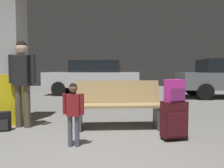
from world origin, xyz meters
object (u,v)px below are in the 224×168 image
bench (119,105)px  structural_pillar (9,49)px  suitcase (174,120)px  parked_car_far (93,76)px  adult (22,74)px  backpack_dark_floor (2,122)px  backpack_bright (175,91)px  child (73,108)px

bench → structural_pillar: bearing=169.8°
suitcase → parked_car_far: size_ratio=0.14×
adult → backpack_dark_floor: size_ratio=4.79×
suitcase → backpack_bright: size_ratio=1.78×
structural_pillar → parked_car_far: 5.72m
structural_pillar → backpack_dark_floor: bearing=-77.3°
structural_pillar → backpack_dark_floor: 1.50m
structural_pillar → backpack_dark_floor: size_ratio=8.97×
child → backpack_dark_floor: child is taller
structural_pillar → child: (1.58, -1.45, -0.96)m
backpack_dark_floor → suitcase: bearing=-9.3°
child → adult: (-1.17, 1.07, 0.45)m
suitcase → backpack_bright: backpack_bright is taller
bench → backpack_dark_floor: bench is taller
child → parked_car_far: bearing=93.5°
backpack_dark_floor → parked_car_far: 6.31m
structural_pillar → backpack_bright: structural_pillar is taller
backpack_bright → adult: adult is taller
suitcase → backpack_bright: 0.45m
bench → backpack_dark_floor: 2.12m
child → suitcase: bearing=12.5°
structural_pillar → backpack_bright: size_ratio=8.97×
child → structural_pillar: bearing=137.6°
structural_pillar → backpack_dark_floor: structural_pillar is taller
bench → adult: size_ratio=1.01×
backpack_bright → adult: bearing=164.6°
adult → bench: bearing=-0.6°
structural_pillar → child: structural_pillar is taller
parked_car_far → suitcase: bearing=-73.8°
structural_pillar → child: 2.35m
suitcase → backpack_dark_floor: suitcase is taller
child → parked_car_far: size_ratio=0.22×
backpack_dark_floor → parked_car_far: parked_car_far is taller
backpack_bright → backpack_dark_floor: (-2.94, 0.48, -0.60)m
suitcase → parked_car_far: (-1.93, 6.67, 0.48)m
adult → child: bearing=-42.5°
bench → suitcase: bearing=-39.9°
bench → parked_car_far: 6.07m
structural_pillar → suitcase: 3.49m
bench → adult: adult is taller
parked_car_far → structural_pillar: bearing=-101.7°
suitcase → child: child is taller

